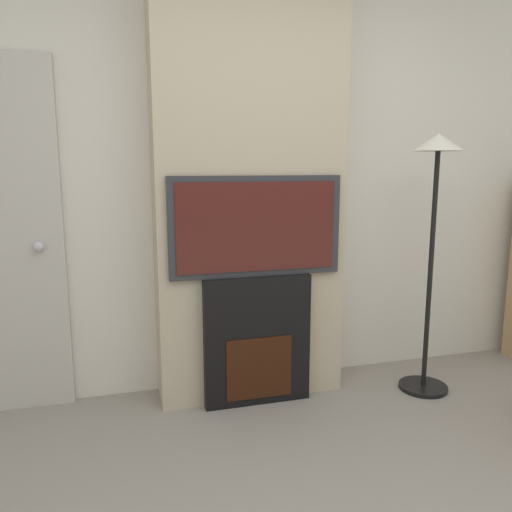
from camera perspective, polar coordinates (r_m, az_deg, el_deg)
The scene contains 5 objects.
wall_back at distance 3.15m, azimuth -1.70°, elevation 9.40°, with size 6.00×0.06×2.70m.
chimney_breast at distance 2.97m, azimuth -0.82°, elevation 9.35°, with size 1.12×0.31×2.70m.
fireplace at distance 3.00m, azimuth 0.01°, elevation -9.52°, with size 0.63×0.15×0.77m.
television at distance 2.84m, azimuth 0.02°, elevation 3.40°, with size 1.00×0.07×0.57m.
floor_lamp at distance 3.17m, azimuth 19.74°, elevation 5.51°, with size 0.30×0.30×1.58m.
Camera 1 is at (-0.76, -1.02, 1.40)m, focal length 35.00 mm.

